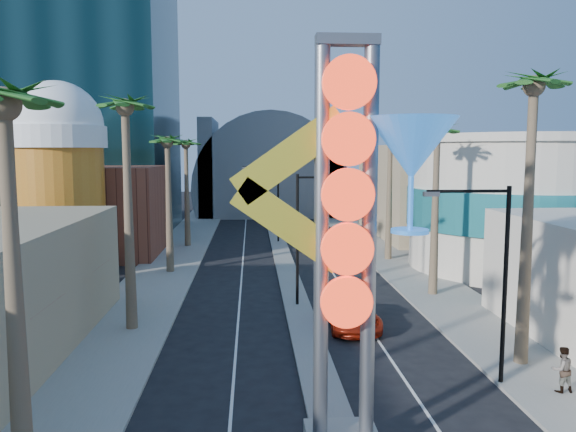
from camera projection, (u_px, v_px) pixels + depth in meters
name	position (u px, v px, depth m)	size (l,w,h in m)	color
sidewalk_west	(173.00, 260.00, 48.14)	(5.00, 100.00, 0.15)	gray
sidewalk_east	(391.00, 257.00, 49.37)	(5.00, 100.00, 0.15)	gray
median	(281.00, 252.00, 51.73)	(1.60, 84.00, 0.15)	gray
hotel_tower	(74.00, 8.00, 61.35)	(20.00, 20.00, 50.00)	black
brick_filler_west	(103.00, 211.00, 50.25)	(10.00, 10.00, 8.00)	brown
filler_east	(421.00, 191.00, 62.12)	(10.00, 20.00, 10.00)	tan
beer_mug	(60.00, 171.00, 41.82)	(7.00, 7.00, 14.50)	#BD5B19
turquoise_building	(514.00, 203.00, 44.37)	(16.60, 16.60, 10.60)	beige
canopy	(269.00, 185.00, 84.95)	(22.00, 16.00, 22.00)	slate
neon_sign	(374.00, 221.00, 16.22)	(6.53, 2.60, 12.55)	gray
streetlight_0	(307.00, 226.00, 33.37)	(3.79, 0.25, 8.00)	black
streetlight_1	(273.00, 195.00, 57.10)	(3.79, 0.25, 8.00)	black
streetlight_2	(494.00, 267.00, 21.88)	(3.45, 0.25, 8.00)	black
palm_0	(5.00, 127.00, 14.34)	(2.40, 2.40, 11.70)	brown
palm_1	(125.00, 121.00, 28.11)	(2.40, 2.40, 12.70)	brown
palm_2	(167.00, 149.00, 42.15)	(2.40, 2.40, 11.20)	brown
palm_3	(186.00, 150.00, 54.04)	(2.40, 2.40, 11.20)	brown
palm_5	(533.00, 104.00, 23.28)	(2.40, 2.40, 13.20)	brown
palm_6	(437.00, 142.00, 35.33)	(2.40, 2.40, 11.70)	brown
palm_7	(391.00, 134.00, 47.12)	(2.40, 2.40, 12.70)	brown
red_pickup	(352.00, 313.00, 29.79)	(2.52, 5.46, 1.52)	#9C1E0C
pedestrian_b	(562.00, 369.00, 21.42)	(0.86, 0.67, 1.77)	gray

